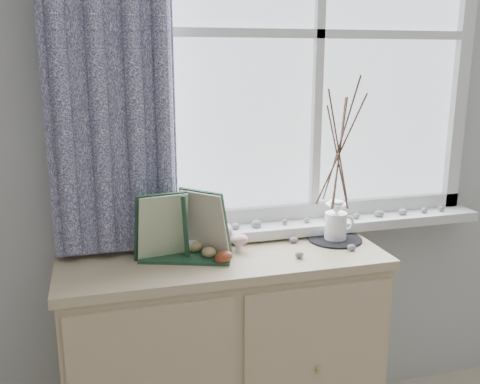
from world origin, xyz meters
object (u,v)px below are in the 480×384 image
Objects in this scene: toadstool_cluster at (224,233)px; sideboard at (225,358)px; botanical_book at (186,228)px; twig_pitcher at (339,147)px.

sideboard is at bearing -105.43° from toadstool_cluster.
botanical_book is 0.22m from toadstool_cluster.
botanical_book is 0.67m from twig_pitcher.
twig_pitcher is (0.45, -0.04, 0.32)m from toadstool_cluster.
toadstool_cluster is at bearing 74.57° from sideboard.
botanical_book is 2.40× the size of toadstool_cluster.
sideboard is 0.49m from toadstool_cluster.
botanical_book is at bearing -177.58° from twig_pitcher.
twig_pitcher reaches higher than toadstool_cluster.
twig_pitcher is at bearing 5.84° from sideboard.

